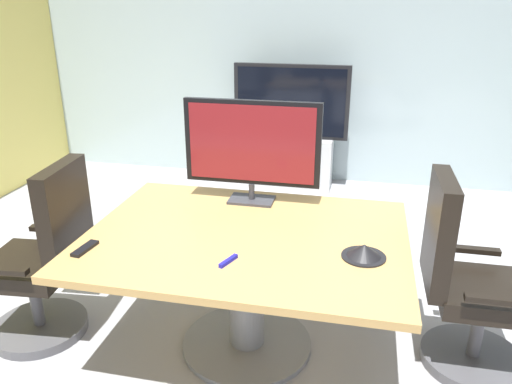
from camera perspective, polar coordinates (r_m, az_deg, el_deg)
name	(u,v)px	position (r m, az deg, el deg)	size (l,w,h in m)	color
ground_plane	(263,345)	(3.12, 0.81, -17.00)	(7.38, 7.38, 0.00)	#99999E
wall_back_glass_partition	(323,52)	(5.55, 7.60, 15.47)	(6.38, 0.10, 2.79)	#9EB2B7
conference_table	(246,264)	(2.81, -1.10, -8.18)	(1.72, 1.30, 0.73)	#B2894C
office_chair_left	(45,268)	(3.21, -22.85, -7.92)	(0.61, 0.59, 1.09)	#4C4C51
office_chair_right	(465,291)	(2.96, 22.65, -10.38)	(0.60, 0.57, 1.09)	#4C4C51
tv_monitor	(252,146)	(3.05, -0.48, 5.27)	(0.84, 0.18, 0.64)	#333338
wall_display_unit	(290,147)	(5.41, 3.91, 5.17)	(1.20, 0.36, 1.31)	#B7BABC
conference_phone	(364,252)	(2.54, 12.17, -6.64)	(0.22, 0.22, 0.07)	black
remote_control	(85,248)	(2.70, -18.86, -6.10)	(0.05, 0.17, 0.02)	black
whiteboard_marker	(228,261)	(2.45, -3.16, -7.83)	(0.13, 0.02, 0.02)	#1919A5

